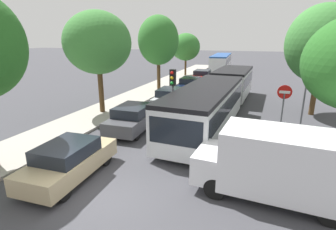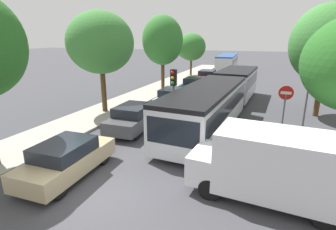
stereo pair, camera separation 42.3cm
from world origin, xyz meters
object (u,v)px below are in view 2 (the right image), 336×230
at_px(queued_car_red, 207,76).
at_px(tree_right_mid, 326,46).
at_px(tree_left_distant, 191,48).
at_px(city_bus_rear, 227,61).
at_px(queued_car_blue, 194,85).
at_px(white_van, 276,165).
at_px(traffic_light, 173,86).
at_px(articulated_bus, 222,94).
at_px(no_entry_sign, 285,105).
at_px(tree_left_far, 163,40).
at_px(tree_left_mid, 100,43).
at_px(queued_car_graphite, 134,117).
at_px(direction_sign_post, 308,89).
at_px(queued_car_silver, 173,98).
at_px(queued_car_tan, 67,159).

xyz_separation_m(queued_car_red, tree_right_mid, (9.87, -10.29, 3.81)).
distance_m(queued_car_red, tree_left_distant, 6.35).
distance_m(city_bus_rear, queued_car_blue, 19.67).
relative_size(city_bus_rear, white_van, 2.18).
xyz_separation_m(traffic_light, tree_right_mid, (8.03, 5.83, 2.06)).
relative_size(articulated_bus, no_entry_sign, 6.05).
relative_size(tree_left_far, tree_right_mid, 0.99).
bearing_deg(articulated_bus, tree_left_mid, -68.75).
bearing_deg(tree_left_mid, queued_car_blue, 67.23).
distance_m(queued_car_red, traffic_light, 16.33).
height_order(city_bus_rear, tree_left_far, tree_left_far).
height_order(queued_car_graphite, tree_left_far, tree_left_far).
height_order(queued_car_red, tree_left_distant, tree_left_distant).
xyz_separation_m(white_van, direction_sign_post, (1.42, 6.88, 1.31)).
relative_size(queued_car_red, direction_sign_post, 1.20).
xyz_separation_m(articulated_bus, tree_right_mid, (5.94, 2.06, 3.11)).
relative_size(queued_car_blue, white_van, 0.82).
bearing_deg(queued_car_graphite, tree_left_mid, 55.14).
relative_size(queued_car_blue, traffic_light, 1.23).
height_order(traffic_light, tree_left_mid, tree_left_mid).
bearing_deg(queued_car_silver, tree_left_mid, 128.81).
distance_m(city_bus_rear, queued_car_tan, 36.66).
height_order(queued_car_graphite, no_entry_sign, no_entry_sign).
xyz_separation_m(queued_car_silver, tree_left_mid, (-3.82, -3.28, 4.02)).
distance_m(queued_car_tan, tree_right_mid, 16.35).
distance_m(queued_car_blue, queued_car_red, 5.77).
xyz_separation_m(city_bus_rear, tree_left_mid, (-3.74, -28.77, 3.36)).
relative_size(white_van, no_entry_sign, 1.82).
height_order(articulated_bus, queued_car_red, articulated_bus).
distance_m(queued_car_red, tree_left_mid, 15.86).
relative_size(queued_car_tan, traffic_light, 1.21).
height_order(white_van, tree_right_mid, tree_right_mid).
bearing_deg(tree_left_distant, queued_car_tan, -82.80).
relative_size(direction_sign_post, tree_left_far, 0.51).
xyz_separation_m(queued_car_tan, tree_right_mid, (9.83, 12.48, 3.85)).
bearing_deg(tree_left_far, queued_car_graphite, -75.61).
bearing_deg(traffic_light, queued_car_graphite, -59.62).
bearing_deg(tree_left_mid, tree_left_far, 84.86).
bearing_deg(tree_left_distant, city_bus_rear, 70.06).
bearing_deg(tree_right_mid, traffic_light, -144.01).
bearing_deg(articulated_bus, tree_left_distant, -153.57).
distance_m(articulated_bus, tree_left_distant, 18.47).
bearing_deg(tree_right_mid, tree_left_mid, -161.30).
xyz_separation_m(tree_left_mid, tree_right_mid, (13.58, 4.60, -0.18)).
bearing_deg(traffic_light, queued_car_silver, -158.24).
xyz_separation_m(queued_car_red, traffic_light, (1.84, -16.13, 1.75)).
xyz_separation_m(city_bus_rear, tree_left_distant, (-3.42, -9.44, 2.38)).
bearing_deg(traffic_light, articulated_bus, 151.90).
distance_m(queued_car_red, white_van, 22.75).
bearing_deg(tree_left_distant, queued_car_graphite, -81.37).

